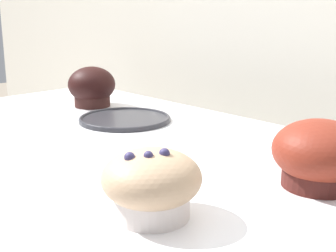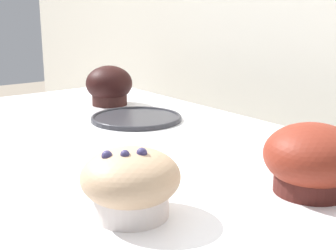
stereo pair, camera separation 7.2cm
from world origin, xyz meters
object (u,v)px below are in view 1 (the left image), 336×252
at_px(muffin_front_center, 320,155).
at_px(muffin_back_left, 92,87).
at_px(muffin_back_right, 152,183).
at_px(serving_plate, 125,119).

height_order(muffin_front_center, muffin_back_left, muffin_back_left).
distance_m(muffin_back_left, muffin_back_right, 0.60).
bearing_deg(muffin_front_center, muffin_back_left, 173.56).
relative_size(muffin_front_center, muffin_back_left, 1.12).
bearing_deg(muffin_back_right, serving_plate, 145.83).
bearing_deg(muffin_back_left, muffin_front_center, -6.44).
height_order(muffin_front_center, muffin_back_right, muffin_front_center).
bearing_deg(muffin_front_center, serving_plate, 175.48).
bearing_deg(serving_plate, muffin_back_right, -34.17).
bearing_deg(muffin_back_left, serving_plate, -11.54).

